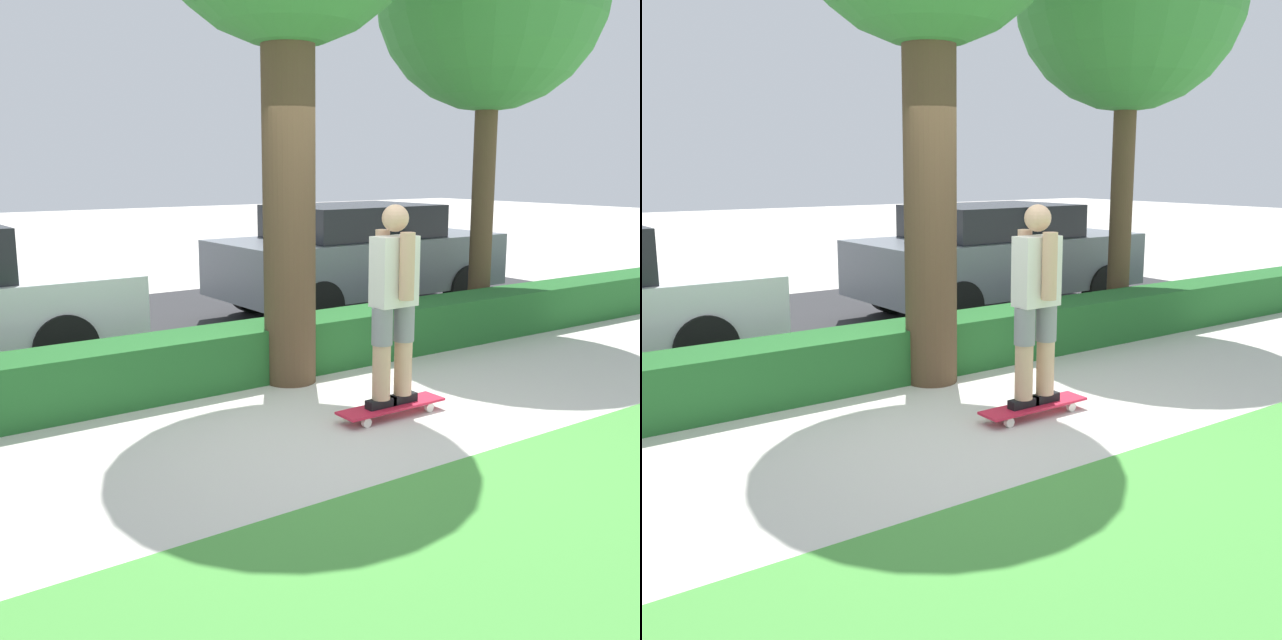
{
  "view_description": "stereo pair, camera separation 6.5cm",
  "coord_description": "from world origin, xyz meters",
  "views": [
    {
      "loc": [
        -3.33,
        -4.43,
        2.0
      ],
      "look_at": [
        0.19,
        0.6,
        0.73
      ],
      "focal_mm": 42.0,
      "sensor_mm": 36.0,
      "label": 1
    },
    {
      "loc": [
        -3.39,
        -4.4,
        2.0
      ],
      "look_at": [
        0.19,
        0.6,
        0.73
      ],
      "focal_mm": 42.0,
      "sensor_mm": 36.0,
      "label": 2
    }
  ],
  "objects": [
    {
      "name": "hedge_row",
      "position": [
        0.0,
        1.6,
        0.26
      ],
      "size": [
        14.39,
        0.6,
        0.51
      ],
      "color": "#236028",
      "rests_on": "ground_plane"
    },
    {
      "name": "skater_person",
      "position": [
        0.47,
        -0.01,
        0.96
      ],
      "size": [
        0.49,
        0.41,
        1.61
      ],
      "color": "black",
      "rests_on": "skateboard"
    },
    {
      "name": "parked_car_middle",
      "position": [
        2.97,
        3.66,
        0.79
      ],
      "size": [
        4.03,
        1.81,
        1.48
      ],
      "rotation": [
        0.0,
        0.0,
        0.01
      ],
      "color": "slate",
      "rests_on": "ground_plane"
    },
    {
      "name": "skateboard",
      "position": [
        0.47,
        -0.01,
        0.08
      ],
      "size": [
        0.97,
        0.24,
        0.1
      ],
      "color": "red",
      "rests_on": "ground_plane"
    },
    {
      "name": "ground_plane",
      "position": [
        0.0,
        0.0,
        0.0
      ],
      "size": [
        60.0,
        60.0,
        0.0
      ],
      "primitive_type": "plane",
      "color": "beige"
    },
    {
      "name": "street_asphalt",
      "position": [
        0.0,
        4.2,
        0.0
      ],
      "size": [
        14.39,
        5.0,
        0.01
      ],
      "color": "#2D2D30",
      "rests_on": "ground_plane"
    }
  ]
}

